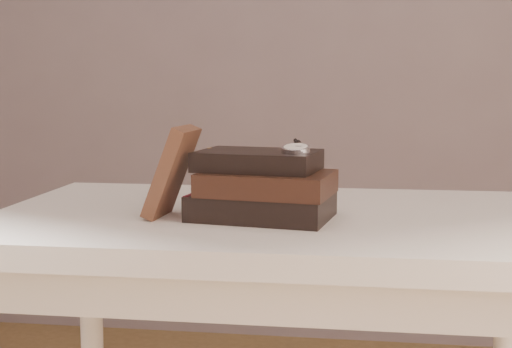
# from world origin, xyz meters

# --- Properties ---
(table) EXTENTS (1.00, 0.60, 0.75)m
(table) POSITION_xyz_m (0.00, 0.35, 0.66)
(table) COLOR silver
(table) RESTS_ON ground
(book_stack) EXTENTS (0.25, 0.19, 0.11)m
(book_stack) POSITION_xyz_m (-0.02, 0.29, 0.80)
(book_stack) COLOR black
(book_stack) RESTS_ON table
(journal) EXTENTS (0.09, 0.10, 0.16)m
(journal) POSITION_xyz_m (-0.17, 0.28, 0.83)
(journal) COLOR #3E2217
(journal) RESTS_ON table
(pocket_watch) EXTENTS (0.05, 0.15, 0.02)m
(pocket_watch) POSITION_xyz_m (0.04, 0.28, 0.87)
(pocket_watch) COLOR silver
(pocket_watch) RESTS_ON book_stack
(eyeglasses) EXTENTS (0.11, 0.12, 0.05)m
(eyeglasses) POSITION_xyz_m (-0.09, 0.38, 0.81)
(eyeglasses) COLOR silver
(eyeglasses) RESTS_ON book_stack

